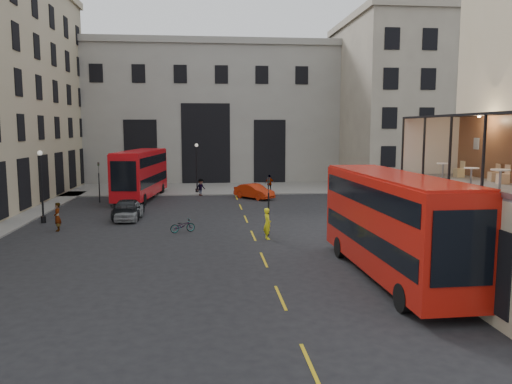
{
  "coord_description": "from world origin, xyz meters",
  "views": [
    {
      "loc": [
        -4.97,
        -19.6,
        6.92
      ],
      "look_at": [
        -1.92,
        10.96,
        3.0
      ],
      "focal_mm": 35.0,
      "sensor_mm": 36.0,
      "label": 1
    }
  ],
  "objects": [
    {
      "name": "pedestrian_d",
      "position": [
        7.58,
        28.15,
        0.79
      ],
      "size": [
        0.91,
        0.89,
        1.58
      ],
      "primitive_type": "imported",
      "rotation": [
        0.0,
        0.0,
        2.39
      ],
      "color": "gray",
      "rests_on": "ground"
    },
    {
      "name": "cafe_table_near",
      "position": [
        5.66,
        -2.54,
        5.16
      ],
      "size": [
        0.68,
        0.68,
        0.85
      ],
      "color": "beige",
      "rests_on": "cafe_floor"
    },
    {
      "name": "traffic_light_near",
      "position": [
        -1.0,
        12.0,
        2.42
      ],
      "size": [
        0.16,
        0.2,
        3.8
      ],
      "color": "black",
      "rests_on": "ground"
    },
    {
      "name": "pedestrian_c",
      "position": [
        1.88,
        34.1,
        0.95
      ],
      "size": [
        1.19,
        0.71,
        1.9
      ],
      "primitive_type": "imported",
      "rotation": [
        0.0,
        0.0,
        3.38
      ],
      "color": "gray",
      "rests_on": "ground"
    },
    {
      "name": "cyclist",
      "position": [
        -1.2,
        10.97,
        0.99
      ],
      "size": [
        0.58,
        0.78,
        1.97
      ],
      "primitive_type": "imported",
      "rotation": [
        0.0,
        0.0,
        1.72
      ],
      "color": "#FFF61A",
      "rests_on": "ground"
    },
    {
      "name": "bicycle",
      "position": [
        -6.61,
        13.58,
        0.45
      ],
      "size": [
        1.79,
        1.16,
        0.89
      ],
      "primitive_type": "imported",
      "rotation": [
        0.0,
        0.0,
        1.94
      ],
      "color": "gray",
      "rests_on": "ground"
    },
    {
      "name": "bus_far",
      "position": [
        -11.4,
        30.09,
        2.69
      ],
      "size": [
        4.12,
        12.22,
        4.78
      ],
      "color": "red",
      "rests_on": "ground"
    },
    {
      "name": "building_right",
      "position": [
        20.0,
        39.97,
        10.39
      ],
      "size": [
        16.6,
        18.6,
        20.0
      ],
      "color": "#ABA18A",
      "rests_on": "ground"
    },
    {
      "name": "cafe_chair_d",
      "position": [
        7.07,
        3.09,
        4.84
      ],
      "size": [
        0.4,
        0.4,
        0.78
      ],
      "color": "#D4B67A",
      "rests_on": "cafe_floor"
    },
    {
      "name": "bus_near",
      "position": [
        3.5,
        2.24,
        2.73
      ],
      "size": [
        3.12,
        12.25,
        4.86
      ],
      "color": "#A8140B",
      "rests_on": "ground"
    },
    {
      "name": "cafe_chair_b",
      "position": [
        7.46,
        0.14,
        4.85
      ],
      "size": [
        0.43,
        0.43,
        0.81
      ],
      "color": "tan",
      "rests_on": "cafe_floor"
    },
    {
      "name": "pavement_far",
      "position": [
        -6.0,
        38.0,
        0.06
      ],
      "size": [
        40.0,
        12.0,
        0.12
      ],
      "primitive_type": "cube",
      "color": "slate",
      "rests_on": "ground"
    },
    {
      "name": "street_lamp_b",
      "position": [
        -6.0,
        34.0,
        2.39
      ],
      "size": [
        0.36,
        0.36,
        5.33
      ],
      "color": "black",
      "rests_on": "ground"
    },
    {
      "name": "pedestrian_a",
      "position": [
        -14.39,
        35.18,
        0.76
      ],
      "size": [
        0.88,
        0.77,
        1.52
      ],
      "primitive_type": "imported",
      "rotation": [
        0.0,
        0.0,
        -0.31
      ],
      "color": "gray",
      "rests_on": "ground"
    },
    {
      "name": "car_a",
      "position": [
        -10.87,
        18.63,
        0.71
      ],
      "size": [
        1.89,
        4.24,
        1.42
      ],
      "primitive_type": "imported",
      "rotation": [
        0.0,
        0.0,
        -0.05
      ],
      "color": "gray",
      "rests_on": "ground"
    },
    {
      "name": "street_lamp_a",
      "position": [
        -17.0,
        18.0,
        2.39
      ],
      "size": [
        0.36,
        0.36,
        5.33
      ],
      "color": "black",
      "rests_on": "ground"
    },
    {
      "name": "host_frontage",
      "position": [
        6.5,
        0.0,
        2.25
      ],
      "size": [
        3.0,
        11.0,
        4.5
      ],
      "primitive_type": "cube",
      "color": "#BCAD8D",
      "rests_on": "ground"
    },
    {
      "name": "traffic_light_far",
      "position": [
        -15.0,
        28.0,
        2.42
      ],
      "size": [
        0.16,
        0.2,
        3.8
      ],
      "color": "black",
      "rests_on": "ground"
    },
    {
      "name": "gateway",
      "position": [
        -5.0,
        47.99,
        9.39
      ],
      "size": [
        35.0,
        10.6,
        18.0
      ],
      "color": "#98968D",
      "rests_on": "ground"
    },
    {
      "name": "car_c",
      "position": [
        -11.08,
        19.55,
        0.73
      ],
      "size": [
        2.06,
        5.06,
        1.47
      ],
      "primitive_type": "imported",
      "rotation": [
        0.0,
        0.0,
        3.14
      ],
      "color": "black",
      "rests_on": "ground"
    },
    {
      "name": "cafe_chair_c",
      "position": [
        7.66,
        1.15,
        4.84
      ],
      "size": [
        0.42,
        0.42,
        0.78
      ],
      "color": "tan",
      "rests_on": "cafe_floor"
    },
    {
      "name": "cafe_table_mid",
      "position": [
        5.83,
        -0.25,
        5.08
      ],
      "size": [
        0.59,
        0.59,
        0.73
      ],
      "color": "white",
      "rests_on": "cafe_floor"
    },
    {
      "name": "pedestrian_e",
      "position": [
        -15.07,
        14.83,
        0.97
      ],
      "size": [
        0.59,
        0.78,
        1.94
      ],
      "primitive_type": "imported",
      "rotation": [
        0.0,
        0.0,
        4.9
      ],
      "color": "gray",
      "rests_on": "ground"
    },
    {
      "name": "pedestrian_b",
      "position": [
        -5.56,
        31.94,
        0.88
      ],
      "size": [
        1.26,
        1.27,
        1.76
      ],
      "primitive_type": "imported",
      "rotation": [
        0.0,
        0.0,
        0.79
      ],
      "color": "gray",
      "rests_on": "ground"
    },
    {
      "name": "cafe_floor",
      "position": [
        6.5,
        0.0,
        4.55
      ],
      "size": [
        3.0,
        10.0,
        0.1
      ],
      "primitive_type": "cube",
      "color": "slate",
      "rests_on": "host_frontage"
    },
    {
      "name": "cafe_table_far",
      "position": [
        6.02,
        2.62,
        5.08
      ],
      "size": [
        0.57,
        0.57,
        0.72
      ],
      "color": "beige",
      "rests_on": "cafe_floor"
    },
    {
      "name": "ground",
      "position": [
        0.0,
        0.0,
        0.0
      ],
      "size": [
        140.0,
        140.0,
        0.0
      ],
      "primitive_type": "plane",
      "color": "black",
      "rests_on": "ground"
    },
    {
      "name": "car_b",
      "position": [
        -0.3,
        29.17,
        0.73
      ],
      "size": [
        3.99,
        4.4,
        1.46
      ],
      "primitive_type": "imported",
      "rotation": [
        0.0,
        0.0,
        0.68
      ],
      "color": "#B6260B",
      "rests_on": "ground"
    }
  ]
}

